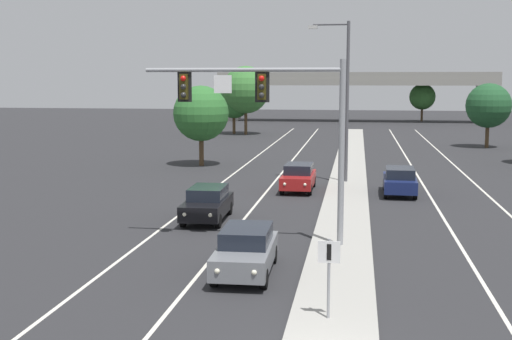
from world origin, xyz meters
The scene contains 18 objects.
median_island centered at (0.00, 18.00, 0.07)m, with size 2.40×110.00×0.15m, color #9E9B93.
lane_stripe_oncoming_center centered at (-4.70, 25.00, 0.00)m, with size 0.14×100.00×0.01m, color silver.
lane_stripe_receding_center centered at (4.70, 25.00, 0.00)m, with size 0.14×100.00×0.01m, color silver.
edge_stripe_left centered at (-8.00, 25.00, 0.00)m, with size 0.14×100.00×0.01m, color silver.
edge_stripe_right centered at (8.00, 25.00, 0.00)m, with size 0.14×100.00×0.01m, color silver.
overhead_signal_mast centered at (-2.57, 11.61, 5.36)m, with size 7.87×0.44×7.20m.
median_sign_post centered at (-0.13, 3.45, 1.59)m, with size 0.60×0.10×2.20m.
street_lamp_median centered at (-0.35, 28.06, 5.79)m, with size 2.58×0.28×10.00m.
car_oncoming_grey centered at (-3.12, 7.70, 0.82)m, with size 1.92×4.51×1.58m.
car_oncoming_black centered at (-6.35, 15.92, 0.82)m, with size 1.92×4.51×1.58m.
car_oncoming_red centered at (-2.88, 24.99, 0.82)m, with size 1.84×4.48×1.58m.
car_receding_navy centered at (3.00, 24.46, 0.82)m, with size 1.90×4.50×1.58m.
overpass_bridge centered at (0.00, 90.67, 5.78)m, with size 42.40×6.40×7.65m.
tree_far_left_c centered at (-11.26, 35.27, 4.00)m, with size 4.23×4.23×6.12m.
tree_far_left_b centered at (-14.33, 65.10, 3.97)m, with size 4.20×4.20×6.08m.
tree_far_right_a centered at (10.50, 93.42, 3.84)m, with size 4.06×4.06×5.88m.
tree_far_right_b centered at (12.96, 52.67, 4.06)m, with size 4.30×4.30×6.22m.
tree_far_left_a centered at (-12.73, 64.25, 5.33)m, with size 5.64×5.64×8.16m.
Camera 1 is at (0.56, -13.93, 6.59)m, focal length 46.46 mm.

